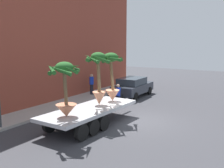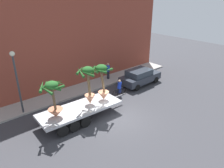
{
  "view_description": "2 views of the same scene",
  "coord_description": "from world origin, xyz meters",
  "px_view_note": "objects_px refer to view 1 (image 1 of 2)",
  "views": [
    {
      "loc": [
        -13.26,
        -6.31,
        4.46
      ],
      "look_at": [
        0.76,
        2.2,
        1.83
      ],
      "focal_mm": 41.82,
      "sensor_mm": 36.0,
      "label": 1
    },
    {
      "loc": [
        -9.32,
        -9.97,
        8.75
      ],
      "look_at": [
        0.92,
        1.87,
        1.9
      ],
      "focal_mm": 34.13,
      "sensor_mm": 36.0,
      "label": 2
    }
  ],
  "objects_px": {
    "potted_palm_front": "(98,75)",
    "pedestrian_near_gate": "(92,84)",
    "potted_palm_middle": "(65,88)",
    "parked_car": "(133,86)",
    "cyclist": "(118,96)",
    "potted_palm_rear": "(112,74)",
    "flatbed_trailer": "(87,113)"
  },
  "relations": [
    {
      "from": "potted_palm_rear",
      "to": "potted_palm_middle",
      "type": "bearing_deg",
      "value": 177.83
    },
    {
      "from": "parked_car",
      "to": "cyclist",
      "type": "bearing_deg",
      "value": -171.66
    },
    {
      "from": "flatbed_trailer",
      "to": "cyclist",
      "type": "distance_m",
      "value": 5.28
    },
    {
      "from": "flatbed_trailer",
      "to": "parked_car",
      "type": "bearing_deg",
      "value": 10.45
    },
    {
      "from": "cyclist",
      "to": "parked_car",
      "type": "xyz_separation_m",
      "value": [
        3.26,
        0.48,
        0.16
      ]
    },
    {
      "from": "potted_palm_rear",
      "to": "parked_car",
      "type": "distance_m",
      "value": 6.63
    },
    {
      "from": "potted_palm_middle",
      "to": "potted_palm_front",
      "type": "height_order",
      "value": "potted_palm_front"
    },
    {
      "from": "potted_palm_rear",
      "to": "pedestrian_near_gate",
      "type": "xyz_separation_m",
      "value": [
        4.45,
        4.67,
        -1.57
      ]
    },
    {
      "from": "parked_car",
      "to": "flatbed_trailer",
      "type": "bearing_deg",
      "value": -169.55
    },
    {
      "from": "cyclist",
      "to": "pedestrian_near_gate",
      "type": "distance_m",
      "value": 3.81
    },
    {
      "from": "flatbed_trailer",
      "to": "potted_palm_front",
      "type": "height_order",
      "value": "potted_palm_front"
    },
    {
      "from": "potted_palm_rear",
      "to": "pedestrian_near_gate",
      "type": "bearing_deg",
      "value": 46.42
    },
    {
      "from": "flatbed_trailer",
      "to": "pedestrian_near_gate",
      "type": "distance_m",
      "value": 8.11
    },
    {
      "from": "cyclist",
      "to": "pedestrian_near_gate",
      "type": "relative_size",
      "value": 1.07
    },
    {
      "from": "potted_palm_middle",
      "to": "parked_car",
      "type": "relative_size",
      "value": 0.59
    },
    {
      "from": "potted_palm_rear",
      "to": "cyclist",
      "type": "distance_m",
      "value": 3.69
    },
    {
      "from": "flatbed_trailer",
      "to": "parked_car",
      "type": "height_order",
      "value": "parked_car"
    },
    {
      "from": "potted_palm_front",
      "to": "cyclist",
      "type": "xyz_separation_m",
      "value": [
        4.04,
        1.07,
        -2.02
      ]
    },
    {
      "from": "potted_palm_rear",
      "to": "parked_car",
      "type": "relative_size",
      "value": 0.65
    },
    {
      "from": "cyclist",
      "to": "pedestrian_near_gate",
      "type": "height_order",
      "value": "pedestrian_near_gate"
    },
    {
      "from": "potted_palm_front",
      "to": "parked_car",
      "type": "relative_size",
      "value": 0.67
    },
    {
      "from": "potted_palm_front",
      "to": "potted_palm_middle",
      "type": "bearing_deg",
      "value": -179.9
    },
    {
      "from": "potted_palm_front",
      "to": "pedestrian_near_gate",
      "type": "bearing_deg",
      "value": 38.91
    },
    {
      "from": "potted_palm_middle",
      "to": "pedestrian_near_gate",
      "type": "bearing_deg",
      "value": 28.36
    },
    {
      "from": "flatbed_trailer",
      "to": "pedestrian_near_gate",
      "type": "xyz_separation_m",
      "value": [
        6.72,
        4.53,
        0.28
      ]
    },
    {
      "from": "flatbed_trailer",
      "to": "cyclist",
      "type": "relative_size",
      "value": 3.9
    },
    {
      "from": "potted_palm_front",
      "to": "pedestrian_near_gate",
      "type": "relative_size",
      "value": 1.73
    },
    {
      "from": "parked_car",
      "to": "pedestrian_near_gate",
      "type": "height_order",
      "value": "pedestrian_near_gate"
    },
    {
      "from": "potted_palm_middle",
      "to": "cyclist",
      "type": "xyz_separation_m",
      "value": [
        6.83,
        1.07,
        -1.7
      ]
    },
    {
      "from": "cyclist",
      "to": "potted_palm_rear",
      "type": "bearing_deg",
      "value": -157.11
    },
    {
      "from": "potted_palm_middle",
      "to": "potted_palm_front",
      "type": "relative_size",
      "value": 0.88
    },
    {
      "from": "potted_palm_front",
      "to": "flatbed_trailer",
      "type": "bearing_deg",
      "value": -179.55
    }
  ]
}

